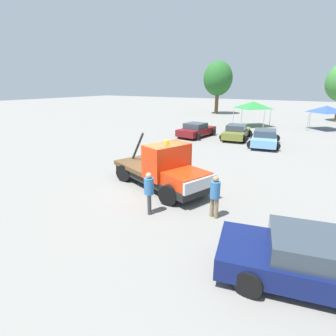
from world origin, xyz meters
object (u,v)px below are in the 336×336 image
Objects in this scene: person_near_truck at (215,194)px; canopy_tent_blue at (327,109)px; tow_truck at (164,170)px; parked_car_maroon at (196,130)px; parked_car_olive at (236,132)px; tree_left at (218,79)px; foreground_car at (324,263)px; canopy_tent_green at (253,105)px; parked_car_skyblue at (265,138)px; person_at_hood at (149,190)px.

canopy_tent_blue is at bearing 6.61° from person_near_truck.
parked_car_maroon is (-4.35, 12.76, -0.30)m from tow_truck.
parked_car_olive is 22.39m from tree_left.
tow_truck is 3.47m from person_near_truck.
tow_truck reaches higher than parked_car_maroon.
canopy_tent_green reaches higher than foreground_car.
parked_car_skyblue is (2.08, 12.27, -0.30)m from tow_truck.
person_near_truck is 0.99× the size of person_at_hood.
tree_left is at bearing 20.85° from parked_car_skyblue.
tow_truck is 12.45m from parked_car_skyblue.
tow_truck is at bearing -106.21° from person_at_hood.
canopy_tent_blue is at bearing -40.95° from parked_car_olive.
canopy_tent_blue is at bearing -29.97° from tree_left.
person_at_hood is 0.33× the size of parked_car_skyblue.
parked_car_maroon is (-11.14, 16.13, -0.00)m from foreground_car.
parked_car_maroon is (-5.22, 15.19, -0.32)m from person_at_hood.
parked_car_skyblue is at bearing 99.96° from tow_truck.
foreground_car is 18.68m from parked_car_olive.
person_near_truck reaches higher than parked_car_olive.
foreground_car is 1.56× the size of canopy_tent_green.
person_at_hood is 0.38× the size of parked_car_maroon.
foreground_car is at bearing -172.98° from parked_car_skyblue.
person_at_hood is 0.20× the size of tree_left.
tow_truck is at bearing -86.04° from canopy_tent_green.
parked_car_olive is 1.34× the size of canopy_tent_green.
tow_truck is 13.48m from parked_car_maroon.
tow_truck is 13.75m from parked_car_olive.
person_at_hood is 16.25m from parked_car_olive.
person_near_truck is (-3.63, 1.94, 0.31)m from foreground_car.
foreground_car is 27.30m from canopy_tent_blue.
parked_car_olive is (-7.52, 17.10, -0.00)m from foreground_car.
foreground_car is 1.09× the size of parked_car_skyblue.
canopy_tent_blue reaches higher than parked_car_skyblue.
parked_car_olive is at bearing -120.31° from person_at_hood.
parked_car_maroon and parked_car_skyblue have the same top height.
parked_car_maroon is at bearing -107.00° from person_at_hood.
parked_car_skyblue is 0.60× the size of tree_left.
parked_car_maroon is 6.45m from parked_car_skyblue.
tow_truck reaches higher than parked_car_skyblue.
tree_left reaches higher than parked_car_skyblue.
parked_car_skyblue is at bearing 93.89° from foreground_car.
parked_car_maroon is at bearing -106.31° from canopy_tent_green.
person_at_hood is (-5.92, 0.93, 0.32)m from foreground_car.
parked_car_skyblue is at bearing -130.66° from person_at_hood.
person_near_truck reaches higher than foreground_car.
parked_car_olive is 0.56× the size of tree_left.
canopy_tent_blue is (7.54, 1.54, -0.26)m from canopy_tent_green.
parked_car_maroon is at bearing -132.94° from canopy_tent_blue.
canopy_tent_blue is at bearing -28.39° from parked_car_skyblue.
tow_truck reaches higher than foreground_car.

